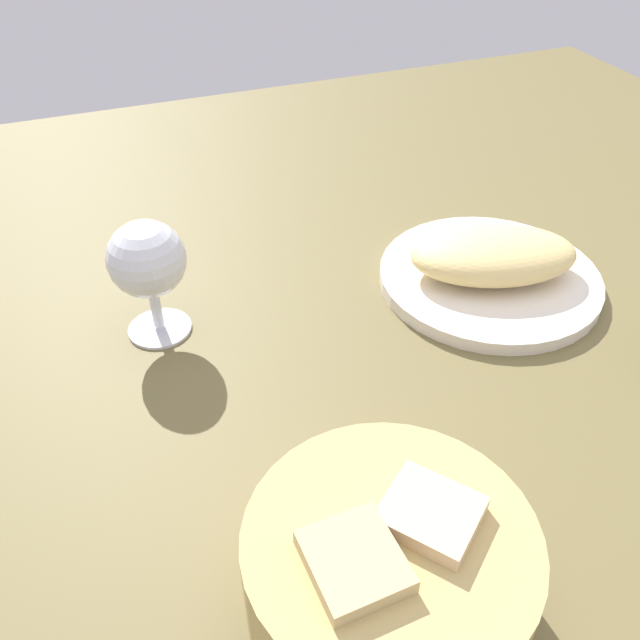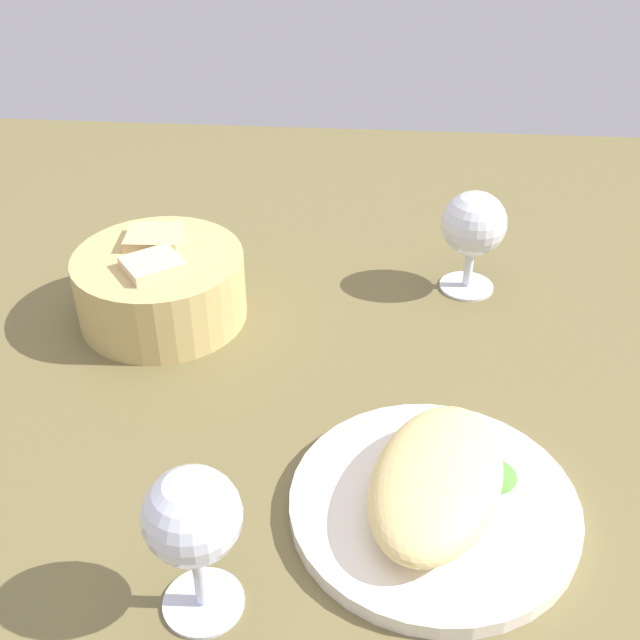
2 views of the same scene
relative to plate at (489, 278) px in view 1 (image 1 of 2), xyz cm
name	(u,v)px [view 1 (image 1 of 2)]	position (x,y,z in cm)	size (l,w,h in cm)	color
ground_plane	(427,353)	(10.69, 6.55, -1.70)	(140.00, 140.00, 2.00)	brown
plate	(489,278)	(0.00, 0.00, 0.00)	(23.02, 23.02, 1.40)	white
omelette	(493,255)	(0.00, 0.00, 2.95)	(17.21, 9.86, 4.51)	#ECCE81
lettuce_garnish	(443,250)	(3.01, -4.69, 1.41)	(4.31, 4.31, 1.42)	#498633
bread_basket	(388,570)	(25.52, 28.01, 3.27)	(17.75, 17.75, 8.60)	tan
wine_glass_near	(147,264)	(33.83, -5.00, 7.01)	(7.17, 7.17, 11.80)	silver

